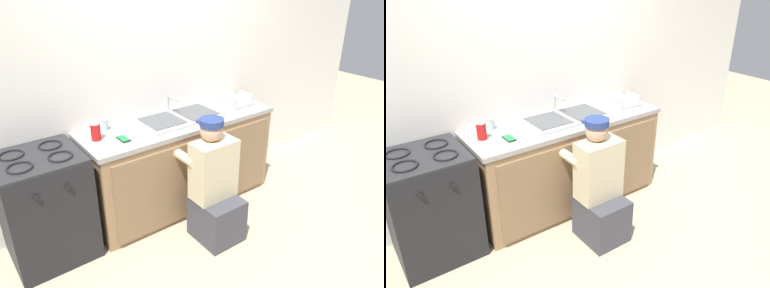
% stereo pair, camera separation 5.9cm
% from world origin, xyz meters
% --- Properties ---
extents(ground_plane, '(12.00, 12.00, 0.00)m').
position_xyz_m(ground_plane, '(0.00, 0.00, 0.00)').
color(ground_plane, tan).
extents(back_wall, '(6.00, 0.10, 2.50)m').
position_xyz_m(back_wall, '(0.00, 0.65, 1.25)').
color(back_wall, silver).
rests_on(back_wall, ground_plane).
extents(counter_cabinet, '(1.87, 0.62, 0.86)m').
position_xyz_m(counter_cabinet, '(0.00, 0.29, 0.43)').
color(counter_cabinet, '#997551').
rests_on(counter_cabinet, ground_plane).
extents(countertop, '(1.91, 0.62, 0.04)m').
position_xyz_m(countertop, '(0.00, 0.30, 0.88)').
color(countertop, '#9E9993').
rests_on(countertop, counter_cabinet).
extents(sink_double_basin, '(0.80, 0.44, 0.19)m').
position_xyz_m(sink_double_basin, '(0.00, 0.30, 0.92)').
color(sink_double_basin, silver).
rests_on(sink_double_basin, countertop).
extents(stove_range, '(0.64, 0.62, 0.93)m').
position_xyz_m(stove_range, '(-1.31, 0.30, 0.46)').
color(stove_range, black).
rests_on(stove_range, ground_plane).
extents(plumber_person, '(0.42, 0.61, 1.10)m').
position_xyz_m(plumber_person, '(-0.08, -0.33, 0.46)').
color(plumber_person, '#3F3F47').
rests_on(plumber_person, ground_plane).
extents(dish_rack_tray, '(0.28, 0.22, 0.11)m').
position_xyz_m(dish_rack_tray, '(0.71, 0.27, 0.93)').
color(dish_rack_tray, '#B2B7BC').
rests_on(dish_rack_tray, countertop).
extents(cell_phone, '(0.07, 0.14, 0.01)m').
position_xyz_m(cell_phone, '(-0.63, 0.21, 0.91)').
color(cell_phone, black).
rests_on(cell_phone, countertop).
extents(soda_cup_red, '(0.08, 0.08, 0.15)m').
position_xyz_m(soda_cup_red, '(-0.81, 0.34, 0.98)').
color(soda_cup_red, red).
rests_on(soda_cup_red, countertop).
extents(water_glass, '(0.06, 0.06, 0.10)m').
position_xyz_m(water_glass, '(-0.66, 0.49, 0.95)').
color(water_glass, '#ADC6CC').
rests_on(water_glass, countertop).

